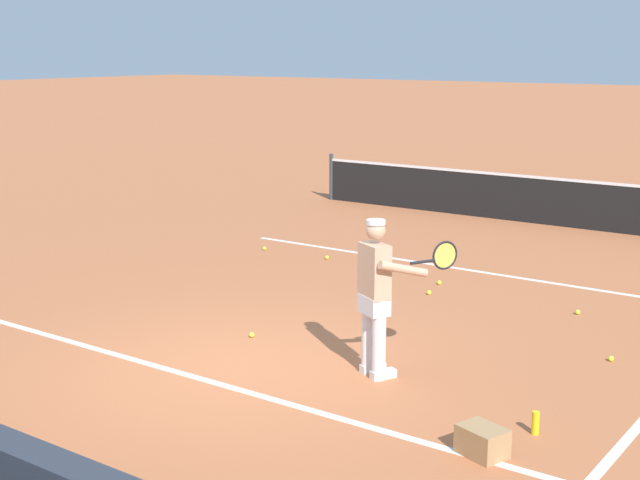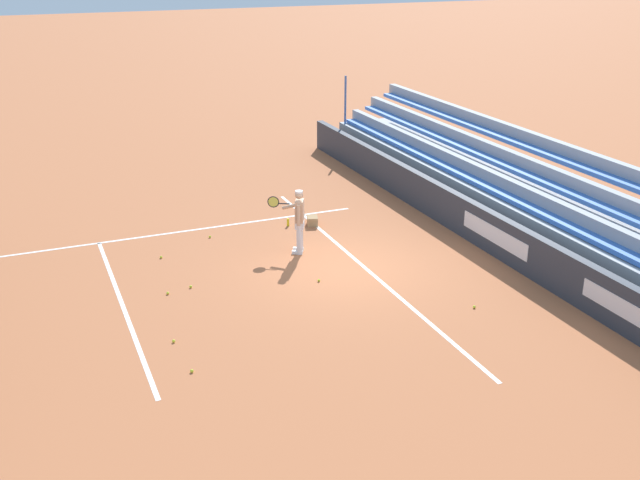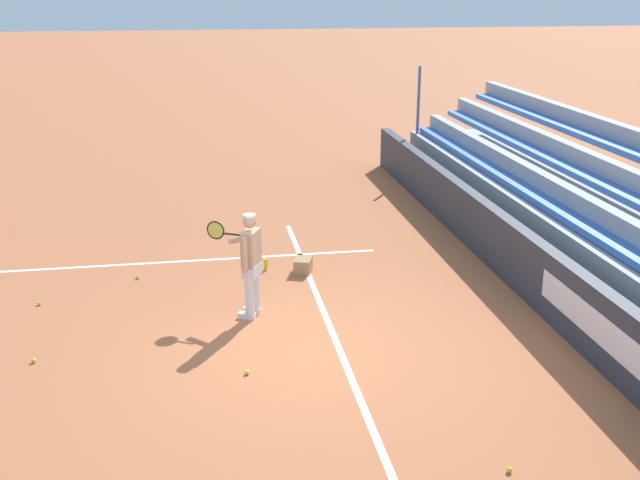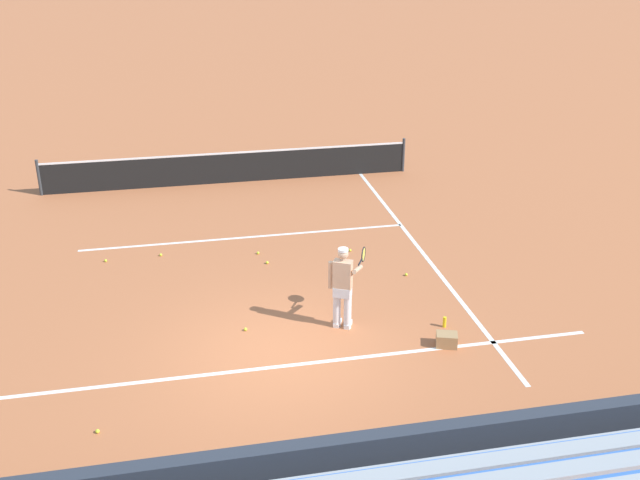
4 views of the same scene
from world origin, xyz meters
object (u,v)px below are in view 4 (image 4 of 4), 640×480
(tennis_ball_far_left, at_px, (246,329))
(tennis_ball_near_player, at_px, (97,431))
(water_bottle, at_px, (445,322))
(tennis_ball_stray_back, at_px, (161,255))
(tennis_net, at_px, (229,167))
(tennis_ball_by_box, at_px, (406,274))
(ball_box_cardboard, at_px, (447,340))
(tennis_ball_toward_net, at_px, (350,250))
(tennis_ball_far_right, at_px, (258,253))
(tennis_player, at_px, (343,287))
(tennis_ball_midcourt, at_px, (267,262))
(tennis_ball_on_baseline, at_px, (106,261))

(tennis_ball_far_left, relative_size, tennis_ball_near_player, 1.00)
(tennis_ball_far_left, xyz_separation_m, water_bottle, (3.90, -0.64, 0.08))
(tennis_ball_stray_back, bearing_deg, tennis_net, 66.96)
(tennis_ball_by_box, bearing_deg, tennis_ball_near_player, -146.06)
(ball_box_cardboard, xyz_separation_m, tennis_ball_toward_net, (-0.78, 4.57, -0.10))
(tennis_ball_far_right, xyz_separation_m, tennis_ball_near_player, (-3.35, -6.22, 0.00))
(tennis_player, distance_m, water_bottle, 2.17)
(tennis_ball_midcourt, height_order, water_bottle, water_bottle)
(ball_box_cardboard, height_order, tennis_ball_by_box, ball_box_cardboard)
(tennis_ball_on_baseline, bearing_deg, tennis_ball_stray_back, 3.27)
(ball_box_cardboard, xyz_separation_m, tennis_ball_midcourt, (-2.85, 4.28, -0.10))
(tennis_ball_far_right, distance_m, tennis_net, 5.38)
(tennis_ball_far_left, bearing_deg, tennis_ball_by_box, 23.76)
(tennis_ball_midcourt, bearing_deg, tennis_net, 93.12)
(tennis_player, xyz_separation_m, tennis_ball_by_box, (1.93, 1.92, -0.86))
(tennis_ball_far_right, height_order, tennis_ball_midcourt, same)
(tennis_ball_far_right, xyz_separation_m, tennis_net, (-0.18, 5.36, 0.46))
(tennis_ball_by_box, bearing_deg, tennis_player, -135.23)
(tennis_ball_far_left, height_order, tennis_ball_on_baseline, same)
(tennis_ball_midcourt, distance_m, tennis_ball_on_baseline, 3.83)
(ball_box_cardboard, distance_m, tennis_ball_toward_net, 4.64)
(ball_box_cardboard, height_order, tennis_ball_stray_back, ball_box_cardboard)
(tennis_ball_far_left, xyz_separation_m, tennis_ball_stray_back, (-1.61, 3.90, 0.00))
(tennis_player, bearing_deg, tennis_ball_far_right, 108.02)
(tennis_ball_near_player, xyz_separation_m, water_bottle, (6.56, 2.04, 0.08))
(ball_box_cardboard, distance_m, tennis_ball_midcourt, 5.15)
(tennis_ball_midcourt, bearing_deg, tennis_ball_far_right, 103.80)
(tennis_ball_near_player, bearing_deg, tennis_net, 74.68)
(tennis_net, bearing_deg, tennis_ball_near_player, -105.32)
(tennis_ball_far_right, bearing_deg, tennis_ball_midcourt, -76.20)
(tennis_net, bearing_deg, water_bottle, -70.45)
(tennis_ball_on_baseline, xyz_separation_m, water_bottle, (6.79, -4.47, 0.08))
(ball_box_cardboard, xyz_separation_m, tennis_ball_on_baseline, (-6.58, 5.15, -0.10))
(tennis_ball_on_baseline, distance_m, tennis_net, 6.12)
(water_bottle, bearing_deg, tennis_ball_far_right, 127.46)
(tennis_player, height_order, tennis_ball_midcourt, tennis_player)
(tennis_ball_far_left, bearing_deg, tennis_ball_far_right, 78.85)
(tennis_ball_by_box, distance_m, tennis_net, 7.95)
(ball_box_cardboard, height_order, tennis_ball_midcourt, ball_box_cardboard)
(tennis_ball_far_right, bearing_deg, water_bottle, -52.54)
(tennis_ball_toward_net, xyz_separation_m, tennis_ball_by_box, (0.94, -1.55, 0.00))
(tennis_ball_near_player, bearing_deg, tennis_ball_far_right, 61.67)
(tennis_net, bearing_deg, tennis_ball_far_left, -93.32)
(tennis_ball_toward_net, relative_size, tennis_ball_near_player, 1.00)
(ball_box_cardboard, relative_size, tennis_ball_on_baseline, 6.06)
(tennis_ball_near_player, height_order, tennis_ball_on_baseline, same)
(tennis_ball_midcourt, distance_m, tennis_ball_by_box, 3.27)
(tennis_player, xyz_separation_m, tennis_ball_toward_net, (1.00, 3.47, -0.86))
(tennis_ball_stray_back, relative_size, tennis_ball_near_player, 1.00)
(tennis_ball_midcourt, distance_m, tennis_ball_near_player, 6.64)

